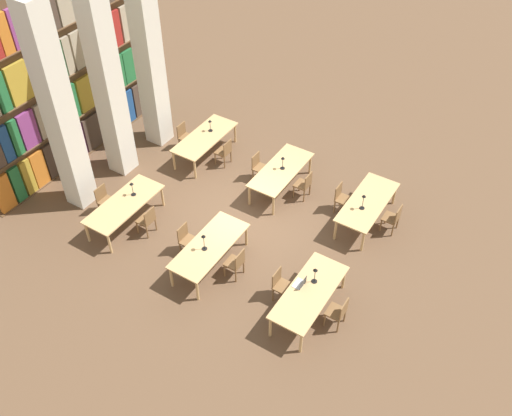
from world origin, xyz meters
TOP-DOWN VIEW (x-y plane):
  - ground_plane at (0.00, 0.00)m, footprint 40.00×40.00m
  - bookshelf_bank at (0.00, 6.03)m, footprint 7.04×0.35m
  - pillar_left at (-1.76, 4.53)m, footprint 0.64×0.64m
  - pillar_center at (0.00, 4.53)m, footprint 0.64×0.64m
  - pillar_right at (1.76, 4.53)m, footprint 0.64×0.64m
  - reading_table_0 at (-1.79, -2.86)m, footprint 2.32×0.95m
  - chair_0 at (-1.79, -3.62)m, footprint 0.42×0.40m
  - chair_1 at (-1.79, -2.10)m, footprint 0.42×0.40m
  - desk_lamp_0 at (-1.48, -2.82)m, footprint 0.14×0.14m
  - laptop at (-1.73, -2.58)m, footprint 0.32×0.22m
  - reading_table_1 at (1.76, -2.74)m, footprint 2.32×0.95m
  - chair_2 at (1.78, -3.50)m, footprint 0.42×0.40m
  - chair_3 at (1.78, -1.98)m, footprint 0.42×0.40m
  - desk_lamp_1 at (1.43, -2.72)m, footprint 0.14×0.14m
  - reading_table_2 at (-1.83, -0.05)m, footprint 2.32×0.95m
  - chair_4 at (-1.78, -0.81)m, footprint 0.42×0.40m
  - chair_5 at (-1.78, 0.70)m, footprint 0.42×0.40m
  - desk_lamp_2 at (-2.00, -0.03)m, footprint 0.14×0.14m
  - reading_table_3 at (1.71, -0.06)m, footprint 2.32×0.95m
  - chair_6 at (1.73, -0.82)m, footprint 0.42×0.40m
  - chair_7 at (1.73, 0.70)m, footprint 0.42×0.40m
  - desk_lamp_3 at (1.75, -0.08)m, footprint 0.14×0.14m
  - reading_table_4 at (-1.80, 2.79)m, footprint 2.32×0.95m
  - chair_8 at (-1.78, 2.03)m, footprint 0.42×0.40m
  - chair_9 at (-1.78, 3.55)m, footprint 0.42×0.40m
  - desk_lamp_4 at (-1.39, 2.80)m, footprint 0.14×0.14m
  - reading_table_5 at (1.83, 2.73)m, footprint 2.32×0.95m
  - chair_10 at (1.79, 1.97)m, footprint 0.42×0.40m
  - chair_11 at (1.79, 3.49)m, footprint 0.42×0.40m
  - desk_lamp_5 at (2.17, 2.76)m, footprint 0.14×0.14m

SIDE VIEW (x-z plane):
  - ground_plane at x=0.00m, z-range 0.00..0.00m
  - chair_0 at x=-1.79m, z-range 0.04..0.92m
  - chair_1 at x=-1.79m, z-range 0.04..0.92m
  - chair_2 at x=1.78m, z-range 0.04..0.92m
  - chair_3 at x=1.78m, z-range 0.04..0.92m
  - chair_4 at x=-1.78m, z-range 0.04..0.92m
  - chair_5 at x=-1.78m, z-range 0.04..0.92m
  - chair_6 at x=1.73m, z-range 0.04..0.92m
  - chair_7 at x=1.73m, z-range 0.04..0.92m
  - chair_8 at x=-1.78m, z-range 0.04..0.92m
  - chair_9 at x=-1.78m, z-range 0.04..0.92m
  - chair_10 at x=1.79m, z-range 0.04..0.92m
  - chair_11 at x=1.79m, z-range 0.04..0.92m
  - reading_table_0 at x=-1.79m, z-range 0.29..1.02m
  - reading_table_1 at x=1.76m, z-range 0.29..1.02m
  - reading_table_2 at x=-1.83m, z-range 0.29..1.02m
  - reading_table_3 at x=1.71m, z-range 0.29..1.02m
  - reading_table_4 at x=-1.80m, z-range 0.29..1.02m
  - reading_table_5 at x=1.83m, z-range 0.29..1.02m
  - laptop at x=-1.73m, z-range 0.66..0.87m
  - desk_lamp_5 at x=2.17m, z-range 0.79..1.20m
  - desk_lamp_3 at x=1.75m, z-range 0.79..1.21m
  - desk_lamp_4 at x=-1.39m, z-range 0.80..1.24m
  - desk_lamp_0 at x=-1.48m, z-range 0.80..1.26m
  - desk_lamp_1 at x=1.43m, z-range 0.81..1.29m
  - desk_lamp_2 at x=-2.00m, z-range 0.81..1.31m
  - bookshelf_bank at x=0.00m, z-range -0.13..5.37m
  - pillar_left at x=-1.76m, z-range 0.00..6.00m
  - pillar_center at x=0.00m, z-range 0.00..6.00m
  - pillar_right at x=1.76m, z-range 0.00..6.00m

